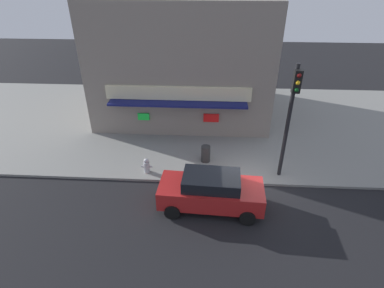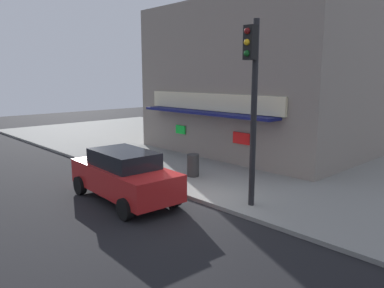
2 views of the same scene
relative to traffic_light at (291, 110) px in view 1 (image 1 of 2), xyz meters
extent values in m
plane|color=black|center=(-1.61, -0.71, -3.63)|extent=(64.59, 64.59, 0.00)
cube|color=gray|center=(-1.61, 5.85, -3.57)|extent=(43.06, 13.12, 0.13)
cube|color=gray|center=(-5.29, 7.90, 0.21)|extent=(10.76, 8.23, 7.43)
cube|color=beige|center=(-5.29, 3.71, -0.78)|extent=(8.18, 0.16, 0.78)
cube|color=navy|center=(-5.29, 3.36, -1.25)|extent=(7.75, 0.90, 0.12)
cube|color=#19E53F|center=(-7.36, 3.73, -2.28)|extent=(0.68, 0.08, 0.42)
cube|color=red|center=(-3.39, 3.73, -2.25)|extent=(0.89, 0.08, 0.50)
cylinder|color=black|center=(0.00, 0.10, -0.76)|extent=(0.18, 0.18, 5.49)
cube|color=black|center=(0.00, -0.15, 1.31)|extent=(0.32, 0.28, 0.95)
sphere|color=maroon|center=(0.00, -0.30, 1.61)|extent=(0.18, 0.18, 0.18)
sphere|color=yellow|center=(0.00, -0.30, 1.31)|extent=(0.18, 0.18, 0.18)
sphere|color=#0F4C19|center=(0.00, -0.30, 1.01)|extent=(0.18, 0.18, 0.18)
cylinder|color=#B2B2B7|center=(-6.52, -0.07, -3.22)|extent=(0.29, 0.29, 0.57)
sphere|color=#B2B2B7|center=(-6.52, -0.07, -2.86)|extent=(0.25, 0.25, 0.25)
cylinder|color=#B2B2B7|center=(-6.72, -0.07, -3.19)|extent=(0.12, 0.10, 0.10)
cylinder|color=#B2B2B7|center=(-6.31, -0.07, -3.19)|extent=(0.12, 0.10, 0.10)
cylinder|color=#2D2D2D|center=(-3.63, 1.08, -3.06)|extent=(0.48, 0.48, 0.88)
cube|color=#AD1E1E|center=(-3.35, -2.28, -2.89)|extent=(4.42, 1.96, 0.83)
cube|color=black|center=(-3.35, -2.28, -2.22)|extent=(2.42, 1.58, 0.51)
cylinder|color=black|center=(-1.79, -1.49, -3.31)|extent=(0.65, 0.25, 0.64)
cylinder|color=black|center=(-1.88, -3.23, -3.31)|extent=(0.65, 0.25, 0.64)
cylinder|color=black|center=(-4.82, -1.33, -3.31)|extent=(0.65, 0.25, 0.64)
cylinder|color=black|center=(-4.91, -3.07, -3.31)|extent=(0.65, 0.25, 0.64)
camera|label=1|loc=(-3.55, -12.27, 5.34)|focal=28.38mm
camera|label=2|loc=(6.66, -8.66, 0.38)|focal=34.62mm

